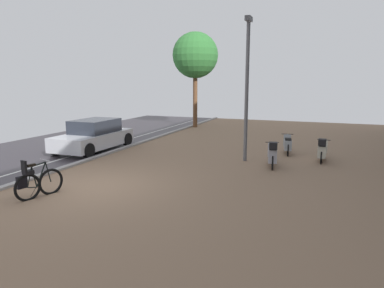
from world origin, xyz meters
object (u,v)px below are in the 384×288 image
(lamp_post, at_px, (247,83))
(street_tree, at_px, (195,56))
(scooter_near, at_px, (288,145))
(parked_car_near, at_px, (94,136))
(scooter_mid, at_px, (272,155))
(scooter_far, at_px, (322,150))
(bicycle_foreground, at_px, (37,183))

(lamp_post, height_order, street_tree, street_tree)
(scooter_near, bearing_deg, parked_car_near, -164.86)
(scooter_mid, xyz_separation_m, scooter_far, (1.69, 1.60, -0.02))
(parked_car_near, bearing_deg, street_tree, 80.62)
(bicycle_foreground, xyz_separation_m, parked_car_near, (-2.66, 6.09, 0.24))
(scooter_near, xyz_separation_m, scooter_mid, (-0.27, -2.63, 0.08))
(lamp_post, bearing_deg, scooter_far, 18.03)
(bicycle_foreground, distance_m, lamp_post, 8.17)
(scooter_mid, distance_m, lamp_post, 2.93)
(scooter_near, xyz_separation_m, scooter_far, (1.43, -1.03, 0.06))
(scooter_near, bearing_deg, bicycle_foreground, -124.49)
(scooter_far, relative_size, street_tree, 0.28)
(scooter_mid, xyz_separation_m, street_tree, (-6.63, 9.52, 4.31))
(scooter_mid, bearing_deg, parked_car_near, 177.46)
(parked_car_near, height_order, lamp_post, lamp_post)
(parked_car_near, bearing_deg, bicycle_foreground, -66.46)
(parked_car_near, distance_m, street_tree, 10.16)
(bicycle_foreground, relative_size, parked_car_near, 0.35)
(scooter_near, relative_size, street_tree, 0.27)
(scooter_mid, bearing_deg, lamp_post, 150.08)
(bicycle_foreground, height_order, scooter_far, bicycle_foreground)
(lamp_post, bearing_deg, scooter_near, 53.87)
(street_tree, bearing_deg, scooter_far, -43.60)
(scooter_near, distance_m, scooter_mid, 2.65)
(scooter_far, bearing_deg, scooter_near, 144.09)
(scooter_near, relative_size, parked_car_near, 0.42)
(scooter_mid, relative_size, scooter_far, 0.99)
(scooter_mid, bearing_deg, scooter_far, 43.46)
(parked_car_near, bearing_deg, lamp_post, 2.55)
(bicycle_foreground, xyz_separation_m, scooter_mid, (5.48, 5.73, 0.06))
(scooter_far, bearing_deg, street_tree, 136.40)
(bicycle_foreground, bearing_deg, scooter_near, 55.51)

